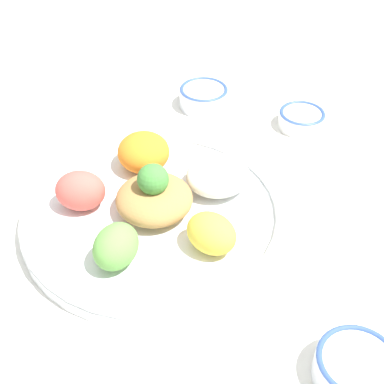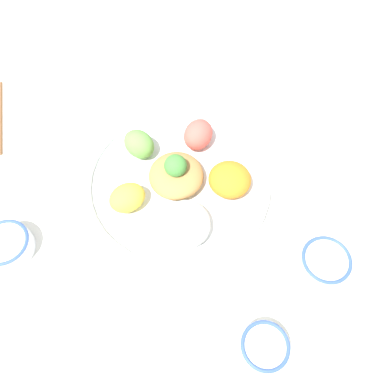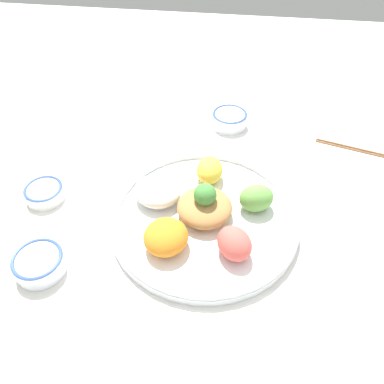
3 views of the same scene
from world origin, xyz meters
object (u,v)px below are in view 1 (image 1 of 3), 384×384
(salad_platter, at_px, (156,206))
(sauce_bowl_red, at_px, (204,96))
(sauce_bowl_dark, at_px, (356,368))
(rice_bowl_blue, at_px, (302,119))

(salad_platter, distance_m, sauce_bowl_red, 0.35)
(sauce_bowl_red, relative_size, sauce_bowl_dark, 0.99)
(rice_bowl_blue, bearing_deg, sauce_bowl_red, 20.67)
(salad_platter, height_order, sauce_bowl_red, salad_platter)
(salad_platter, height_order, sauce_bowl_dark, salad_platter)
(sauce_bowl_red, height_order, rice_bowl_blue, sauce_bowl_red)
(salad_platter, bearing_deg, sauce_bowl_red, -60.79)
(salad_platter, height_order, rice_bowl_blue, salad_platter)
(salad_platter, relative_size, sauce_bowl_dark, 4.18)
(salad_platter, distance_m, sauce_bowl_dark, 0.37)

